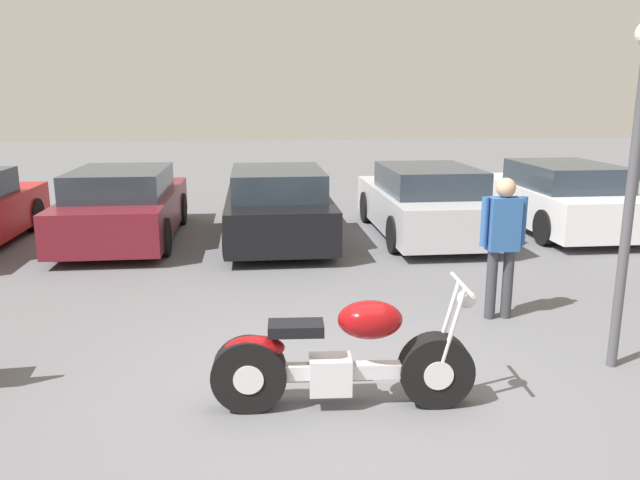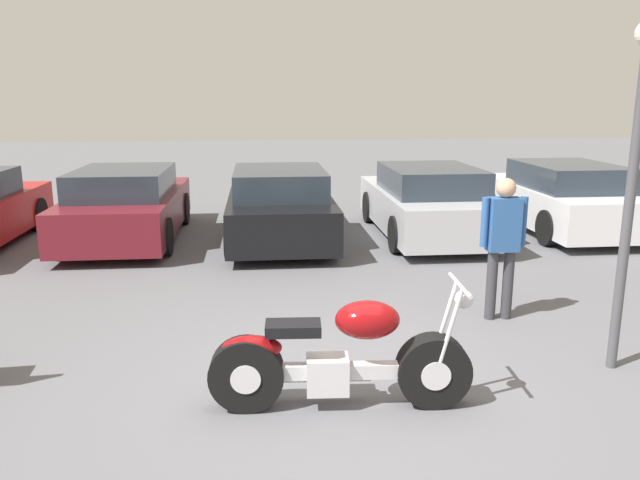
{
  "view_description": "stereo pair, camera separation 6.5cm",
  "coord_description": "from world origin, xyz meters",
  "views": [
    {
      "loc": [
        -0.79,
        -4.91,
        2.5
      ],
      "look_at": [
        -0.03,
        2.07,
        0.85
      ],
      "focal_mm": 35.0,
      "sensor_mm": 36.0,
      "label": 1
    },
    {
      "loc": [
        -0.72,
        -4.92,
        2.5
      ],
      "look_at": [
        -0.03,
        2.07,
        0.85
      ],
      "focal_mm": 35.0,
      "sensor_mm": 36.0,
      "label": 2
    }
  ],
  "objects": [
    {
      "name": "parked_car_silver",
      "position": [
        2.27,
        5.85,
        0.6
      ],
      "size": [
        1.8,
        4.06,
        1.27
      ],
      "color": "#BCBCC1",
      "rests_on": "ground_plane"
    },
    {
      "name": "parked_car_black",
      "position": [
        -0.37,
        5.79,
        0.6
      ],
      "size": [
        1.8,
        4.06,
        1.27
      ],
      "color": "black",
      "rests_on": "ground_plane"
    },
    {
      "name": "parked_car_white",
      "position": [
        4.92,
        6.1,
        0.6
      ],
      "size": [
        1.8,
        4.06,
        1.27
      ],
      "color": "white",
      "rests_on": "ground_plane"
    },
    {
      "name": "person_standing",
      "position": [
        1.96,
        1.58,
        0.95
      ],
      "size": [
        0.52,
        0.22,
        1.61
      ],
      "color": "#38383D",
      "rests_on": "ground_plane"
    },
    {
      "name": "ground_plane",
      "position": [
        0.0,
        0.0,
        0.0
      ],
      "size": [
        60.0,
        60.0,
        0.0
      ],
      "primitive_type": "plane",
      "color": "slate"
    },
    {
      "name": "parked_car_maroon",
      "position": [
        -3.02,
        6.05,
        0.6
      ],
      "size": [
        1.8,
        4.06,
        1.27
      ],
      "color": "maroon",
      "rests_on": "ground_plane"
    },
    {
      "name": "lamp_post",
      "position": [
        2.54,
        0.21,
        1.95
      ],
      "size": [
        0.22,
        0.22,
        3.1
      ],
      "color": "#4C4C51",
      "rests_on": "ground_plane"
    },
    {
      "name": "motorcycle",
      "position": [
        -0.11,
        -0.29,
        0.42
      ],
      "size": [
        2.13,
        0.62,
        1.05
      ],
      "color": "black",
      "rests_on": "ground_plane"
    }
  ]
}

